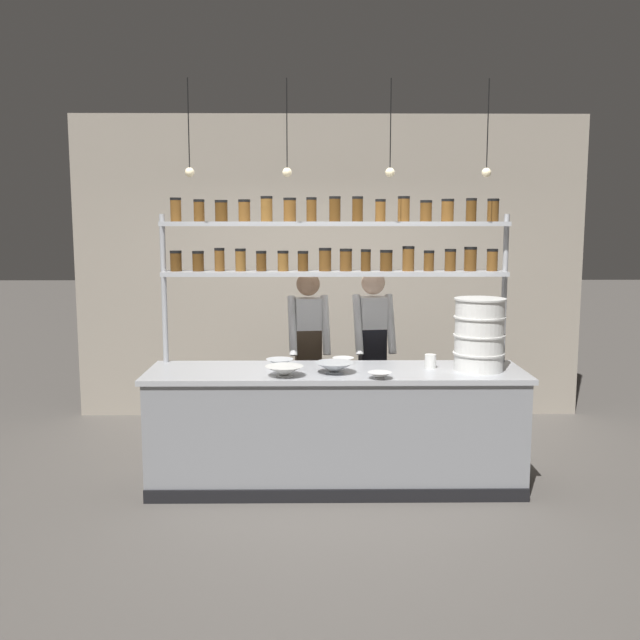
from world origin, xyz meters
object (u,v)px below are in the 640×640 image
at_px(chef_left, 308,351).
at_px(prep_bowl_near_right, 343,361).
at_px(prep_bowl_far_left, 284,371).
at_px(spice_shelf_unit, 336,250).
at_px(prep_bowl_near_left, 280,363).
at_px(prep_bowl_center_back, 380,376).
at_px(serving_cup_front, 430,361).
at_px(chef_center, 373,350).
at_px(prep_bowl_center_front, 334,368).
at_px(container_stack, 479,334).

relative_size(chef_left, prep_bowl_near_right, 9.27).
bearing_deg(prep_bowl_near_right, prep_bowl_far_left, -133.40).
height_order(spice_shelf_unit, prep_bowl_near_left, spice_shelf_unit).
xyz_separation_m(prep_bowl_near_left, prep_bowl_center_back, (0.75, -0.45, -0.01)).
relative_size(prep_bowl_near_left, prep_bowl_center_back, 1.22).
height_order(prep_bowl_near_right, serving_cup_front, serving_cup_front).
height_order(chef_center, serving_cup_front, chef_center).
relative_size(chef_left, prep_bowl_center_front, 5.40).
relative_size(container_stack, serving_cup_front, 5.14).
xyz_separation_m(prep_bowl_near_left, prep_bowl_far_left, (0.05, -0.37, 0.01)).
relative_size(chef_center, prep_bowl_far_left, 5.73).
relative_size(spice_shelf_unit, container_stack, 5.01).
bearing_deg(chef_left, prep_bowl_far_left, -106.74).
distance_m(container_stack, prep_bowl_center_back, 0.88).
height_order(chef_center, prep_bowl_near_right, chef_center).
xyz_separation_m(prep_bowl_near_right, prep_bowl_far_left, (-0.46, -0.48, 0.01)).
xyz_separation_m(spice_shelf_unit, serving_cup_front, (0.73, -0.27, -0.85)).
bearing_deg(prep_bowl_center_back, prep_bowl_center_front, 148.15).
height_order(prep_bowl_center_front, prep_bowl_near_right, prep_bowl_center_front).
xyz_separation_m(chef_left, prep_bowl_near_left, (-0.22, -0.64, 0.02)).
bearing_deg(prep_bowl_center_back, chef_center, 87.83).
height_order(container_stack, prep_bowl_near_right, container_stack).
xyz_separation_m(chef_center, prep_bowl_center_front, (-0.36, -0.90, 0.03)).
relative_size(chef_left, prep_bowl_center_back, 9.08).
height_order(container_stack, prep_bowl_far_left, container_stack).
distance_m(container_stack, serving_cup_front, 0.43).
distance_m(prep_bowl_near_left, prep_bowl_near_right, 0.52).
bearing_deg(container_stack, prep_bowl_far_left, -172.05).
bearing_deg(chef_left, serving_cup_front, -43.93).
bearing_deg(prep_bowl_near_left, prep_bowl_center_back, -31.32).
bearing_deg(prep_bowl_center_back, prep_bowl_near_left, 148.68).
height_order(chef_left, container_stack, chef_left).
height_order(chef_left, serving_cup_front, chef_left).
distance_m(spice_shelf_unit, prep_bowl_center_back, 1.13).
relative_size(spice_shelf_unit, chef_left, 1.72).
relative_size(spice_shelf_unit, prep_bowl_near_left, 12.82).
distance_m(chef_left, prep_bowl_center_back, 1.21).
distance_m(prep_bowl_near_left, prep_bowl_center_back, 0.87).
bearing_deg(prep_bowl_near_right, serving_cup_front, -15.92).
bearing_deg(serving_cup_front, prep_bowl_far_left, -165.56).
xyz_separation_m(chef_left, prep_bowl_center_back, (0.52, -1.10, 0.02)).
bearing_deg(prep_bowl_far_left, serving_cup_front, 14.44).
relative_size(prep_bowl_center_front, prep_bowl_center_back, 1.68).
relative_size(container_stack, prep_bowl_near_right, 3.19).
relative_size(chef_center, prep_bowl_near_left, 7.50).
relative_size(chef_center, prep_bowl_center_back, 9.13).
height_order(container_stack, serving_cup_front, container_stack).
bearing_deg(prep_bowl_center_front, prep_bowl_near_right, 77.55).
bearing_deg(prep_bowl_far_left, prep_bowl_near_right, 46.60).
xyz_separation_m(chef_center, prep_bowl_far_left, (-0.74, -1.02, 0.02)).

